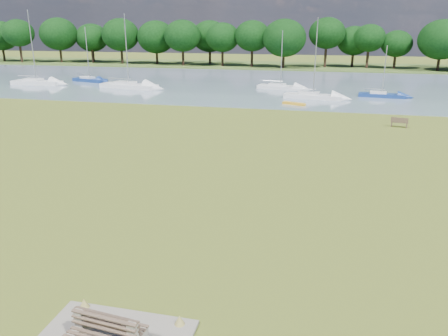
% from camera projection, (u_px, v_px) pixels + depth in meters
% --- Properties ---
extents(ground, '(220.00, 220.00, 0.00)m').
position_uv_depth(ground, '(225.00, 179.00, 24.75)').
color(ground, olive).
extents(river, '(220.00, 40.00, 0.10)m').
position_uv_depth(river, '(290.00, 85.00, 63.60)').
color(river, slate).
rests_on(river, ground).
extents(far_bank, '(220.00, 20.00, 0.40)m').
position_uv_depth(far_bank, '(302.00, 67.00, 91.36)').
color(far_bank, '#4C6626').
rests_on(far_bank, ground).
extents(bench_pair, '(2.07, 1.35, 1.05)m').
position_uv_depth(bench_pair, '(107.00, 333.00, 11.63)').
color(bench_pair, gray).
rests_on(bench_pair, concrete_pad).
extents(riverbank_bench, '(1.46, 0.74, 0.86)m').
position_uv_depth(riverbank_bench, '(399.00, 122.00, 37.17)').
color(riverbank_bench, brown).
rests_on(riverbank_bench, ground).
extents(kayak, '(2.62, 1.59, 0.26)m').
position_uv_depth(kayak, '(294.00, 104.00, 47.49)').
color(kayak, '#F3AB21').
rests_on(kayak, river).
extents(tree_line, '(144.79, 8.14, 9.85)m').
position_uv_depth(tree_line, '(309.00, 38.00, 85.55)').
color(tree_line, black).
rests_on(tree_line, far_bank).
extents(sailboat_0, '(5.50, 2.08, 6.03)m').
position_uv_depth(sailboat_0, '(381.00, 94.00, 52.44)').
color(sailboat_0, navy).
rests_on(sailboat_0, river).
extents(sailboat_1, '(7.41, 2.14, 10.32)m').
position_uv_depth(sailboat_1, '(36.00, 81.00, 63.47)').
color(sailboat_1, silver).
rests_on(sailboat_1, river).
extents(sailboat_2, '(8.45, 3.60, 9.72)m').
position_uv_depth(sailboat_2, '(128.00, 84.00, 59.87)').
color(sailboat_2, silver).
rests_on(sailboat_2, river).
extents(sailboat_3, '(5.99, 3.11, 8.03)m').
position_uv_depth(sailboat_3, '(89.00, 79.00, 66.68)').
color(sailboat_3, navy).
rests_on(sailboat_3, river).
extents(sailboat_4, '(6.46, 3.00, 7.60)m').
position_uv_depth(sailboat_4, '(280.00, 86.00, 59.15)').
color(sailboat_4, silver).
rests_on(sailboat_4, river).
extents(sailboat_6, '(6.92, 2.81, 9.12)m').
position_uv_depth(sailboat_6, '(312.00, 95.00, 51.47)').
color(sailboat_6, silver).
rests_on(sailboat_6, river).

